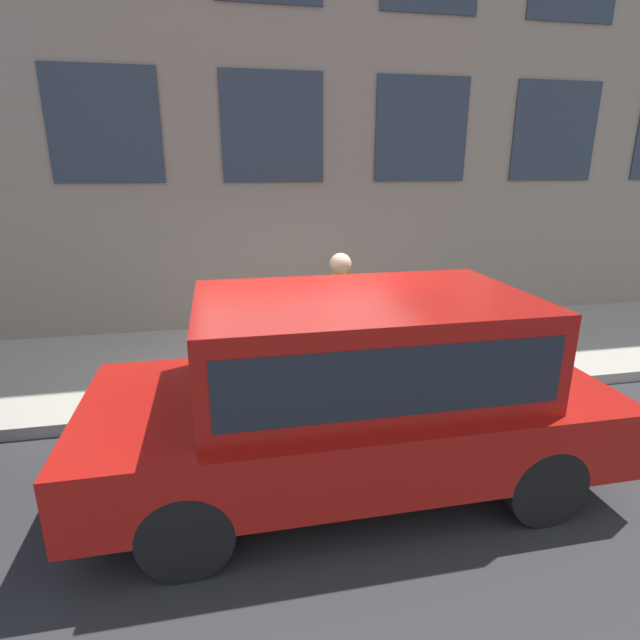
# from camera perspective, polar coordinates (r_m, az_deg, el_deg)

# --- Properties ---
(ground_plane) EXTENTS (80.00, 80.00, 0.00)m
(ground_plane) POSITION_cam_1_polar(r_m,az_deg,el_deg) (6.06, -1.23, -10.56)
(ground_plane) COLOR #2D2D30
(sidewalk) EXTENTS (3.12, 60.00, 0.15)m
(sidewalk) POSITION_cam_1_polar(r_m,az_deg,el_deg) (7.43, -3.40, -4.53)
(sidewalk) COLOR #A8A093
(sidewalk) RESTS_ON ground_plane
(building_facade) EXTENTS (0.33, 40.00, 10.29)m
(building_facade) POSITION_cam_1_polar(r_m,az_deg,el_deg) (8.90, -5.95, 32.24)
(building_facade) COLOR gray
(building_facade) RESTS_ON ground_plane
(fire_hydrant) EXTENTS (0.33, 0.45, 0.88)m
(fire_hydrant) POSITION_cam_1_polar(r_m,az_deg,el_deg) (6.15, -2.34, -4.01)
(fire_hydrant) COLOR gold
(fire_hydrant) RESTS_ON sidewalk
(person) EXTENTS (0.40, 0.27, 1.67)m
(person) POSITION_cam_1_polar(r_m,az_deg,el_deg) (6.21, 2.31, 1.59)
(person) COLOR #726651
(person) RESTS_ON sidewalk
(parked_truck_red_near) EXTENTS (1.99, 4.56, 1.77)m
(parked_truck_red_near) POSITION_cam_1_polar(r_m,az_deg,el_deg) (4.48, 4.13, -6.74)
(parked_truck_red_near) COLOR black
(parked_truck_red_near) RESTS_ON ground_plane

